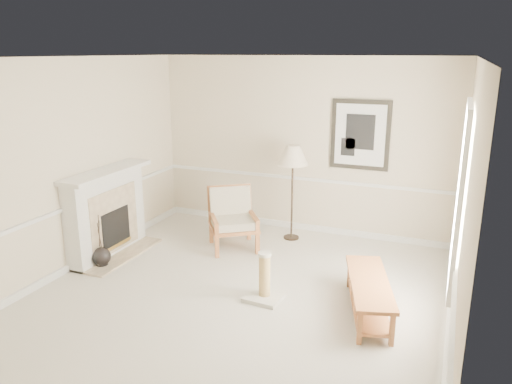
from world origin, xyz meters
TOP-DOWN VIEW (x-y plane):
  - ground at (0.00, 0.00)m, footprint 5.50×5.50m
  - room at (0.14, 0.08)m, footprint 5.04×5.54m
  - fireplace at (-2.34, 0.60)m, footprint 0.64×1.64m
  - floor_vase at (-2.15, 0.17)m, footprint 0.27×0.27m
  - armchair at (-0.76, 1.60)m, footprint 1.00×1.01m
  - floor_lamp at (0.00, 2.25)m, footprint 0.51×0.51m
  - bench at (1.60, 0.28)m, footprint 0.83×1.52m
  - scratching_post at (0.35, 0.15)m, footprint 0.46×0.46m

SIDE VIEW (x-z plane):
  - ground at x=0.00m, z-range 0.00..0.00m
  - floor_vase at x=-2.15m, z-range -0.25..0.54m
  - scratching_post at x=0.35m, z-range -0.11..0.50m
  - bench at x=1.60m, z-range 0.07..0.48m
  - armchair at x=-0.76m, z-range 0.04..0.97m
  - fireplace at x=-2.34m, z-range -0.01..1.30m
  - floor_lamp at x=0.00m, z-range 0.58..2.12m
  - room at x=0.14m, z-range 0.41..3.33m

